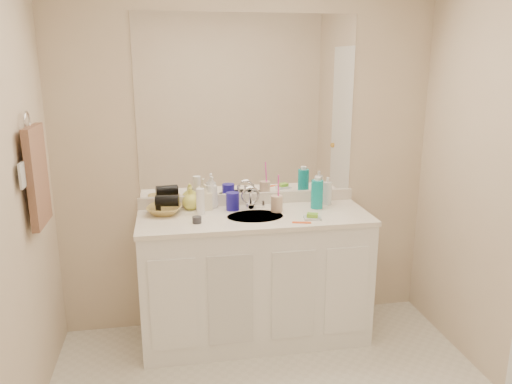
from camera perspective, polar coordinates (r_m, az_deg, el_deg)
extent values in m
cube|color=beige|center=(3.45, -0.95, 3.77)|extent=(2.60, 0.02, 2.40)
cube|color=white|center=(3.43, -0.15, -9.92)|extent=(1.50, 0.55, 0.85)
cube|color=white|center=(3.28, -0.15, -2.91)|extent=(1.52, 0.57, 0.03)
cube|color=silver|center=(3.50, -0.89, -0.78)|extent=(1.52, 0.03, 0.08)
cylinder|color=beige|center=(3.26, -0.09, -2.96)|extent=(0.37, 0.37, 0.02)
cylinder|color=silver|center=(3.41, -0.62, -0.98)|extent=(0.02, 0.02, 0.11)
cube|color=white|center=(3.40, -0.96, 9.72)|extent=(1.48, 0.01, 1.20)
cylinder|color=#1C1594|center=(3.37, -2.69, -1.06)|extent=(0.09, 0.09, 0.12)
cylinder|color=#CEAC91|center=(3.34, 2.39, -1.34)|extent=(0.08, 0.08, 0.11)
cylinder|color=#FF43B8|center=(3.31, 2.57, 0.26)|extent=(0.02, 0.04, 0.21)
cylinder|color=#0C9699|center=(3.43, 6.99, -0.25)|extent=(0.09, 0.09, 0.20)
cylinder|color=silver|center=(3.53, 8.16, -0.15)|extent=(0.07, 0.07, 0.16)
cube|color=silver|center=(3.21, 6.46, -2.96)|extent=(0.12, 0.10, 0.01)
cube|color=#78BF2E|center=(3.21, 6.47, -2.66)|extent=(0.08, 0.07, 0.02)
cube|color=#FF551A|center=(3.13, 5.25, -3.49)|extent=(0.12, 0.05, 0.00)
cylinder|color=#303036|center=(3.13, -6.77, -3.17)|extent=(0.07, 0.07, 0.04)
cylinder|color=white|center=(3.29, -6.37, -1.09)|extent=(0.06, 0.06, 0.17)
imported|color=white|center=(3.42, -5.06, 0.00)|extent=(0.10, 0.10, 0.22)
imported|color=#F6EEC9|center=(3.39, -5.85, -0.56)|extent=(0.09, 0.10, 0.18)
imported|color=#EBED5C|center=(3.41, -7.48, -0.75)|extent=(0.12, 0.12, 0.15)
imported|color=#A78843|center=(3.34, -10.41, -2.04)|extent=(0.27, 0.27, 0.06)
cylinder|color=black|center=(3.32, -10.12, -0.99)|extent=(0.16, 0.10, 0.08)
torus|color=silver|center=(2.93, -24.70, 7.36)|extent=(0.01, 0.11, 0.11)
cube|color=brown|center=(2.97, -23.71, 1.66)|extent=(0.04, 0.32, 0.55)
cube|color=silver|center=(2.78, -25.17, 1.72)|extent=(0.01, 0.08, 0.13)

